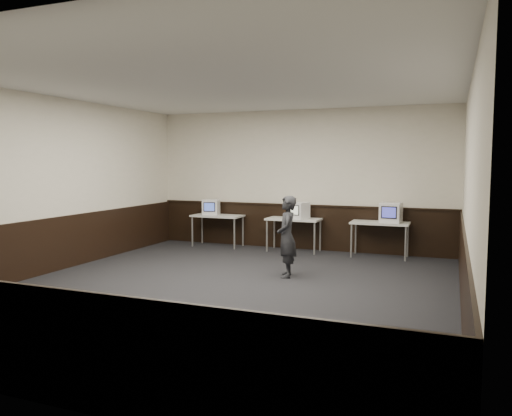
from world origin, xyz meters
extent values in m
plane|color=black|center=(0.00, 0.00, 0.00)|extent=(8.00, 8.00, 0.00)
plane|color=white|center=(0.00, 0.00, 3.20)|extent=(8.00, 8.00, 0.00)
plane|color=silver|center=(0.00, 4.00, 1.60)|extent=(7.00, 0.00, 7.00)
plane|color=silver|center=(0.00, -4.00, 1.60)|extent=(7.00, 0.00, 7.00)
plane|color=silver|center=(-3.50, 0.00, 1.60)|extent=(0.00, 8.00, 8.00)
plane|color=silver|center=(3.50, 0.00, 1.60)|extent=(0.00, 8.00, 8.00)
cube|color=black|center=(0.00, 3.98, 0.50)|extent=(6.98, 0.04, 1.00)
cube|color=black|center=(0.00, -3.98, 0.50)|extent=(6.98, 0.04, 1.00)
cube|color=black|center=(-3.48, 0.00, 0.50)|extent=(0.04, 7.98, 1.00)
cube|color=black|center=(3.48, 0.00, 0.50)|extent=(0.04, 7.98, 1.00)
cube|color=black|center=(0.00, 3.96, 1.02)|extent=(6.98, 0.06, 0.04)
cube|color=silver|center=(-1.90, 3.60, 0.73)|extent=(1.20, 0.60, 0.04)
cylinder|color=#999999|center=(-2.45, 3.35, 0.35)|extent=(0.04, 0.04, 0.71)
cylinder|color=#999999|center=(-1.35, 3.35, 0.35)|extent=(0.04, 0.04, 0.71)
cylinder|color=#999999|center=(-2.45, 3.85, 0.35)|extent=(0.04, 0.04, 0.71)
cylinder|color=#999999|center=(-1.35, 3.85, 0.35)|extent=(0.04, 0.04, 0.71)
cube|color=silver|center=(0.00, 3.60, 0.73)|extent=(1.20, 0.60, 0.04)
cylinder|color=#999999|center=(-0.55, 3.35, 0.35)|extent=(0.04, 0.04, 0.71)
cylinder|color=#999999|center=(0.55, 3.35, 0.35)|extent=(0.04, 0.04, 0.71)
cylinder|color=#999999|center=(-0.55, 3.85, 0.35)|extent=(0.04, 0.04, 0.71)
cylinder|color=#999999|center=(0.55, 3.85, 0.35)|extent=(0.04, 0.04, 0.71)
cube|color=silver|center=(1.90, 3.60, 0.73)|extent=(1.20, 0.60, 0.04)
cylinder|color=#999999|center=(1.35, 3.35, 0.35)|extent=(0.04, 0.04, 0.71)
cylinder|color=#999999|center=(2.45, 3.35, 0.35)|extent=(0.04, 0.04, 0.71)
cylinder|color=#999999|center=(1.35, 3.85, 0.35)|extent=(0.04, 0.04, 0.71)
cylinder|color=#999999|center=(2.45, 3.85, 0.35)|extent=(0.04, 0.04, 0.71)
cube|color=white|center=(-2.07, 3.60, 0.94)|extent=(0.45, 0.47, 0.37)
cube|color=black|center=(-2.02, 3.41, 0.95)|extent=(0.27, 0.08, 0.22)
cube|color=#3950AA|center=(-2.02, 3.40, 0.95)|extent=(0.24, 0.06, 0.19)
cube|color=white|center=(0.12, 3.58, 0.94)|extent=(0.47, 0.48, 0.37)
cube|color=black|center=(0.06, 3.39, 0.95)|extent=(0.27, 0.10, 0.22)
cube|color=silver|center=(0.06, 3.38, 0.95)|extent=(0.23, 0.07, 0.19)
cube|color=white|center=(2.12, 3.60, 0.96)|extent=(0.45, 0.47, 0.42)
cube|color=black|center=(2.10, 3.37, 0.98)|extent=(0.32, 0.04, 0.25)
cube|color=#333598|center=(2.10, 3.36, 0.98)|extent=(0.27, 0.02, 0.21)
imported|color=#222327|center=(0.64, 1.16, 0.71)|extent=(0.48, 0.60, 1.42)
camera|label=1|loc=(3.31, -7.05, 2.01)|focal=35.00mm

